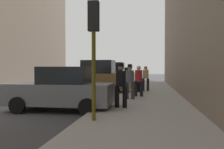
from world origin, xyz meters
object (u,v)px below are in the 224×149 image
(parked_bronze_suv, at_px, (96,78))
(pedestrian_in_red_jacket, at_px, (139,79))
(parked_white_van, at_px, (111,75))
(traffic_light, at_px, (94,34))
(parked_gray_coupe, at_px, (62,90))
(pedestrian_in_tan_coat, at_px, (146,77))
(fire_hydrant, at_px, (114,93))
(rolling_suitcase, at_px, (138,87))
(pedestrian_with_fedora, at_px, (121,83))
(parked_red_hatchback, at_px, (119,75))
(pedestrian_with_beanie, at_px, (130,80))

(parked_bronze_suv, xyz_separation_m, pedestrian_in_red_jacket, (2.96, -2.53, 0.07))
(parked_white_van, bearing_deg, traffic_light, -83.32)
(parked_gray_coupe, bearing_deg, parked_white_van, 90.00)
(pedestrian_in_tan_coat, bearing_deg, fire_hydrant, -106.66)
(traffic_light, bearing_deg, rolling_suitcase, 84.18)
(traffic_light, distance_m, pedestrian_in_red_jacket, 6.87)
(traffic_light, height_order, pedestrian_in_tan_coat, traffic_light)
(pedestrian_with_fedora, bearing_deg, parked_bronze_suv, 110.06)
(parked_gray_coupe, relative_size, pedestrian_with_fedora, 2.38)
(parked_gray_coupe, height_order, parked_white_van, parked_white_van)
(parked_red_hatchback, relative_size, rolling_suitcase, 4.06)
(parked_gray_coupe, height_order, traffic_light, traffic_light)
(traffic_light, distance_m, pedestrian_with_beanie, 5.57)
(pedestrian_in_red_jacket, height_order, rolling_suitcase, pedestrian_in_red_jacket)
(parked_white_van, relative_size, parked_red_hatchback, 1.10)
(parked_white_van, bearing_deg, pedestrian_with_beanie, -76.35)
(parked_bronze_suv, distance_m, pedestrian_with_fedora, 7.01)
(parked_red_hatchback, relative_size, fire_hydrant, 6.00)
(parked_gray_coupe, height_order, pedestrian_in_red_jacket, pedestrian_in_red_jacket)
(parked_gray_coupe, distance_m, rolling_suitcase, 7.50)
(parked_gray_coupe, xyz_separation_m, rolling_suitcase, (2.80, 6.95, -0.36))
(parked_bronze_suv, bearing_deg, pedestrian_with_beanie, -56.15)
(parked_bronze_suv, xyz_separation_m, traffic_light, (1.85, -9.10, 1.73))
(parked_gray_coupe, height_order, pedestrian_with_beanie, pedestrian_with_beanie)
(fire_hydrant, distance_m, pedestrian_with_beanie, 1.05)
(parked_gray_coupe, bearing_deg, parked_bronze_suv, 90.00)
(parked_red_hatchback, bearing_deg, parked_bronze_suv, -90.00)
(parked_gray_coupe, height_order, parked_red_hatchback, same)
(parked_bronze_suv, height_order, rolling_suitcase, parked_bronze_suv)
(parked_red_hatchback, xyz_separation_m, pedestrian_with_fedora, (2.40, -20.16, 0.29))
(parked_red_hatchback, xyz_separation_m, rolling_suitcase, (2.80, -13.41, -0.36))
(fire_hydrant, relative_size, pedestrian_with_fedora, 0.40)
(fire_hydrant, height_order, traffic_light, traffic_light)
(rolling_suitcase, bearing_deg, pedestrian_with_fedora, -93.35)
(fire_hydrant, relative_size, pedestrian_with_beanie, 0.40)
(parked_bronze_suv, bearing_deg, rolling_suitcase, 3.40)
(parked_red_hatchback, height_order, pedestrian_in_tan_coat, pedestrian_in_tan_coat)
(parked_white_van, xyz_separation_m, pedestrian_with_beanie, (2.56, -10.54, 0.10))
(parked_gray_coupe, bearing_deg, rolling_suitcase, 68.07)
(parked_white_van, bearing_deg, parked_red_hatchback, 90.00)
(pedestrian_in_tan_coat, bearing_deg, pedestrian_with_fedora, -96.92)
(parked_gray_coupe, relative_size, parked_white_van, 0.91)
(parked_gray_coupe, distance_m, fire_hydrant, 3.20)
(parked_white_van, xyz_separation_m, traffic_light, (1.85, -15.82, 1.73))
(pedestrian_with_fedora, height_order, pedestrian_in_red_jacket, pedestrian_with_fedora)
(parked_bronze_suv, distance_m, parked_red_hatchback, 13.58)
(fire_hydrant, bearing_deg, parked_bronze_suv, 113.41)
(parked_white_van, xyz_separation_m, rolling_suitcase, (2.80, -6.56, -0.54))
(rolling_suitcase, bearing_deg, parked_bronze_suv, -176.60)
(parked_gray_coupe, distance_m, pedestrian_in_tan_coat, 8.32)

